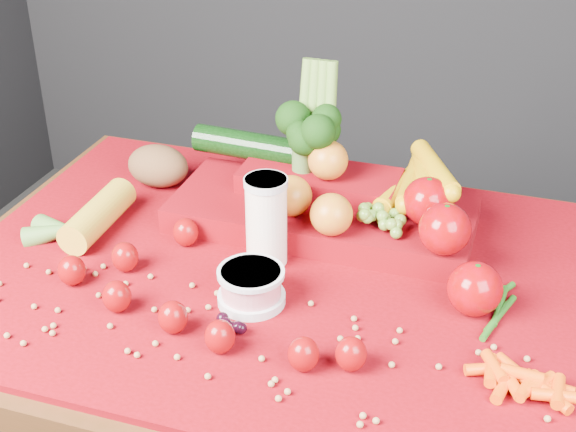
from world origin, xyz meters
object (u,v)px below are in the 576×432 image
(yogurt_bowl, at_px, (251,285))
(table, at_px, (284,323))
(milk_glass, at_px, (266,218))
(produce_mound, at_px, (340,198))

(yogurt_bowl, bearing_deg, table, 78.99)
(table, distance_m, milk_glass, 0.19)
(table, height_order, milk_glass, milk_glass)
(milk_glass, height_order, yogurt_bowl, milk_glass)
(milk_glass, bearing_deg, produce_mound, 58.24)
(milk_glass, xyz_separation_m, yogurt_bowl, (0.02, -0.11, -0.05))
(produce_mound, bearing_deg, table, -108.17)
(table, xyz_separation_m, milk_glass, (-0.03, 0.02, 0.19))
(table, bearing_deg, milk_glass, 155.48)
(milk_glass, height_order, produce_mound, produce_mound)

